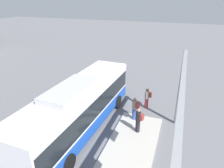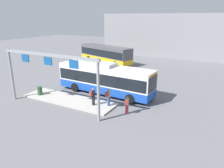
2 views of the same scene
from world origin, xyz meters
name	(u,v)px [view 1 (image 1 of 2)]	position (x,y,z in m)	size (l,w,h in m)	color
ground_plane	(81,129)	(0.00, 0.00, 0.00)	(120.00, 120.00, 0.00)	slate
platform_curb	(123,166)	(-2.21, -3.59, 0.08)	(10.00, 2.80, 0.16)	#B2ADA3
bus_main	(79,106)	(-0.01, 0.00, 1.81)	(11.09, 3.10, 3.46)	#1947AD
person_boarding	(135,108)	(2.16, -3.11, 1.05)	(0.50, 0.60, 1.67)	#334C8C
person_waiting_near	(147,98)	(4.29, -3.59, 0.89)	(0.42, 0.57, 1.67)	maroon
person_waiting_mid	(138,120)	(0.83, -3.67, 1.05)	(0.47, 0.59, 1.67)	black
platform_sign_gantry	(178,113)	(-2.27, -5.89, 3.82)	(10.63, 0.24, 5.20)	gray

